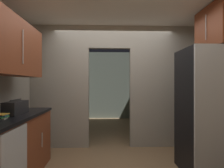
% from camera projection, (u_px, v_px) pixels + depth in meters
% --- Properties ---
extents(kitchen_overhead_slab, '(3.96, 6.41, 0.06)m').
position_uv_depth(kitchen_overhead_slab, '(116.00, 9.00, 3.08)').
color(kitchen_overhead_slab, silver).
extents(kitchen_partition, '(3.56, 0.12, 2.61)m').
position_uv_depth(kitchen_partition, '(115.00, 84.00, 3.92)').
color(kitchen_partition, '#9E998C').
rests_on(kitchen_partition, ground).
extents(adjoining_room_shell, '(3.56, 3.29, 2.61)m').
position_uv_depth(adjoining_room_shell, '(111.00, 85.00, 6.11)').
color(adjoining_room_shell, gray).
rests_on(adjoining_room_shell, ground).
extents(refrigerator, '(0.72, 0.75, 1.89)m').
position_uv_depth(refrigerator, '(206.00, 111.00, 2.75)').
color(refrigerator, black).
rests_on(refrigerator, ground).
extents(lower_cabinet_run, '(0.63, 1.67, 0.93)m').
position_uv_depth(lower_cabinet_run, '(9.00, 150.00, 2.42)').
color(lower_cabinet_run, brown).
rests_on(lower_cabinet_run, ground).
extents(upper_cabinet_counterside, '(0.36, 1.50, 0.77)m').
position_uv_depth(upper_cabinet_counterside, '(9.00, 47.00, 2.42)').
color(upper_cabinet_counterside, brown).
extents(upper_cabinet_fridgeside, '(0.36, 0.79, 0.67)m').
position_uv_depth(upper_cabinet_fridgeside, '(217.00, 27.00, 2.86)').
color(upper_cabinet_fridgeside, brown).
extents(boombox, '(0.19, 0.43, 0.21)m').
position_uv_depth(boombox, '(16.00, 108.00, 2.53)').
color(boombox, black).
rests_on(boombox, lower_cabinet_run).
extents(book_stack, '(0.14, 0.16, 0.07)m').
position_uv_depth(book_stack, '(2.00, 116.00, 2.17)').
color(book_stack, beige).
rests_on(book_stack, lower_cabinet_run).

